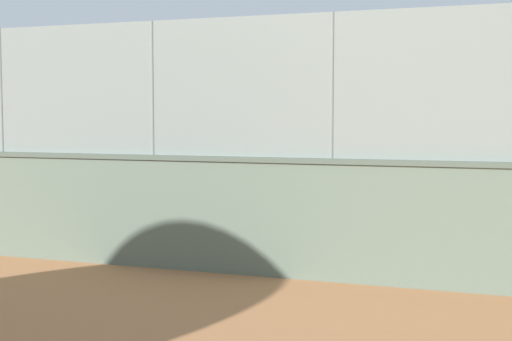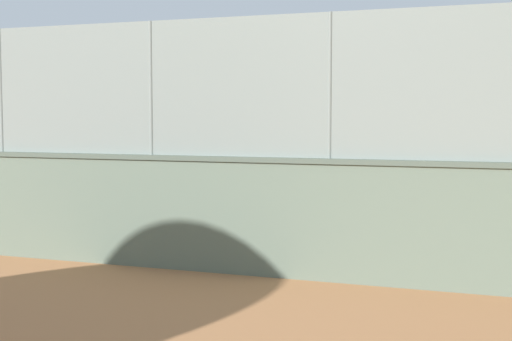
{
  "view_description": "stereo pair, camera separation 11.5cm",
  "coord_description": "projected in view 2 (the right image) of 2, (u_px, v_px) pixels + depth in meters",
  "views": [
    {
      "loc": [
        -3.37,
        23.54,
        2.51
      ],
      "look_at": [
        1.37,
        9.17,
        1.36
      ],
      "focal_mm": 50.65,
      "sensor_mm": 36.0,
      "label": 1
    },
    {
      "loc": [
        -3.47,
        23.51,
        2.51
      ],
      "look_at": [
        1.37,
        9.17,
        1.36
      ],
      "focal_mm": 50.65,
      "sensor_mm": 36.0,
      "label": 2
    }
  ],
  "objects": [
    {
      "name": "player_baseline_waiting",
      "position": [
        204.0,
        185.0,
        15.8
      ],
      "size": [
        0.78,
        1.04,
        1.67
      ],
      "color": "black",
      "rests_on": "ground_plane"
    },
    {
      "name": "fence_panel_on_wall",
      "position": [
        330.0,
        86.0,
        10.81
      ],
      "size": [
        24.23,
        0.71,
        2.19
      ],
      "color": "gray",
      "rests_on": "perimeter_wall"
    },
    {
      "name": "sports_ball",
      "position": [
        272.0,
        218.0,
        16.97
      ],
      "size": [
        0.2,
        0.2,
        0.2
      ],
      "primitive_type": "sphere",
      "color": "white",
      "rests_on": "ground_plane"
    },
    {
      "name": "ground_plane",
      "position": [
        386.0,
        193.0,
        23.5
      ],
      "size": [
        260.0,
        260.0,
        0.0
      ],
      "primitive_type": "plane",
      "color": "#A36B42"
    },
    {
      "name": "perimeter_wall",
      "position": [
        329.0,
        219.0,
        10.97
      ],
      "size": [
        24.66,
        0.98,
        1.87
      ],
      "color": "slate",
      "rests_on": "ground_plane"
    },
    {
      "name": "player_crossing_court",
      "position": [
        265.0,
        179.0,
        18.41
      ],
      "size": [
        0.7,
        1.2,
        1.54
      ],
      "color": "#B2B2B2",
      "rests_on": "ground_plane"
    }
  ]
}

